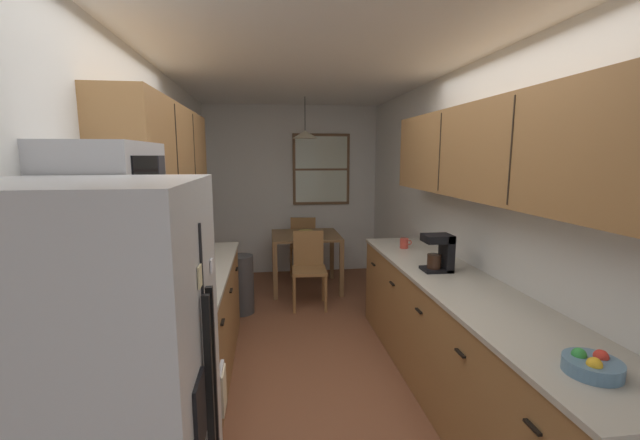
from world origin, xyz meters
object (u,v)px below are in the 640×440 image
fruit_bowl (592,365)px  storage_canister (169,285)px  microwave_over_range (107,180)px  table_serving_bowl (306,233)px  dining_table (306,243)px  dining_chair_far (303,243)px  coffee_maker (440,252)px  refrigerator (100,439)px  trash_bin (241,284)px  mug_by_coffeemaker (404,243)px  stove_range (150,417)px  dining_chair_near (309,265)px

fruit_bowl → storage_canister: bearing=149.7°
microwave_over_range → table_serving_bowl: 3.62m
dining_table → table_serving_bowl: table_serving_bowl is taller
dining_chair_far → coffee_maker: coffee_maker is taller
microwave_over_range → storage_canister: size_ratio=3.26×
refrigerator → trash_bin: size_ratio=2.55×
dining_chair_far → mug_by_coffeemaker: size_ratio=7.54×
dining_chair_far → dining_table: bearing=-92.3°
trash_bin → storage_canister: bearing=-98.6°
microwave_over_range → dining_chair_far: microwave_over_range is taller
storage_canister → mug_by_coffeemaker: size_ratio=1.61×
dining_chair_far → storage_canister: size_ratio=4.68×
dining_table → fruit_bowl: (0.84, -3.92, 0.30)m
refrigerator → microwave_over_range: 1.09m
dining_table → dining_chair_far: dining_chair_far is taller
stove_range → dining_table: (1.12, 3.34, 0.16)m
stove_range → mug_by_coffeemaker: bearing=42.1°
dining_chair_near → refrigerator: bearing=-107.2°
dining_table → dining_chair_near: (-0.02, -0.64, -0.14)m
microwave_over_range → mug_by_coffeemaker: bearing=40.5°
refrigerator → microwave_over_range: microwave_over_range is taller
table_serving_bowl → coffee_maker: bearing=-70.0°
dining_table → mug_by_coffeemaker: mug_by_coffeemaker is taller
stove_range → dining_chair_near: (1.10, 2.70, 0.03)m
table_serving_bowl → storage_canister: bearing=-112.5°
coffee_maker → mug_by_coffeemaker: (-0.02, 0.80, -0.10)m
dining_chair_near → dining_chair_far: size_ratio=1.00×
dining_chair_near → trash_bin: dining_chair_near is taller
microwave_over_range → fruit_bowl: 2.28m
refrigerator → dining_chair_far: bearing=76.7°
stove_range → trash_bin: stove_range is taller
refrigerator → trash_bin: 3.29m
coffee_maker → fruit_bowl: (-0.01, -1.54, -0.12)m
dining_table → coffee_maker: (0.84, -2.38, 0.42)m
dining_table → coffee_maker: coffee_maker is taller
refrigerator → dining_chair_near: (1.05, 3.39, -0.36)m
refrigerator → trash_bin: refrigerator is taller
refrigerator → mug_by_coffeemaker: bearing=52.2°
trash_bin → storage_canister: storage_canister is taller
trash_bin → table_serving_bowl: bearing=41.3°
table_serving_bowl → dining_table: bearing=88.4°
microwave_over_range → coffee_maker: microwave_over_range is taller
coffee_maker → table_serving_bowl: coffee_maker is taller
dining_table → fruit_bowl: 4.02m
dining_chair_near → storage_canister: (-1.10, -2.13, 0.50)m
refrigerator → table_serving_bowl: bearing=74.9°
table_serving_bowl → mug_by_coffeemaker: bearing=-61.4°
dining_chair_far → table_serving_bowl: 0.75m
stove_range → coffee_maker: bearing=26.1°
stove_range → dining_table: bearing=71.4°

